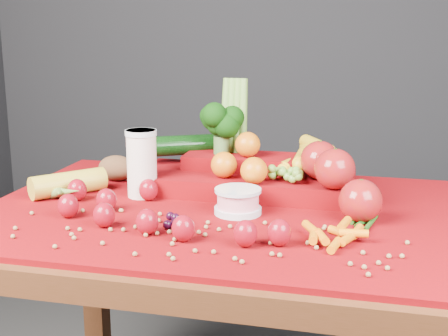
% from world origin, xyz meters
% --- Properties ---
extents(table, '(1.10, 0.80, 0.75)m').
position_xyz_m(table, '(0.00, 0.00, 0.66)').
color(table, '#3C200D').
rests_on(table, ground).
extents(red_cloth, '(1.05, 0.75, 0.01)m').
position_xyz_m(red_cloth, '(0.00, 0.00, 0.76)').
color(red_cloth, '#730304').
rests_on(red_cloth, table).
extents(milk_glass, '(0.07, 0.07, 0.16)m').
position_xyz_m(milk_glass, '(-0.21, 0.05, 0.85)').
color(milk_glass, silver).
rests_on(milk_glass, red_cloth).
extents(yogurt_bowl, '(0.10, 0.10, 0.06)m').
position_xyz_m(yogurt_bowl, '(0.04, -0.03, 0.79)').
color(yogurt_bowl, silver).
rests_on(yogurt_bowl, red_cloth).
extents(strawberry_scatter, '(0.54, 0.28, 0.06)m').
position_xyz_m(strawberry_scatter, '(-0.12, -0.14, 0.79)').
color(strawberry_scatter, maroon).
rests_on(strawberry_scatter, red_cloth).
extents(dark_grape_cluster, '(0.06, 0.05, 0.03)m').
position_xyz_m(dark_grape_cluster, '(-0.05, -0.15, 0.78)').
color(dark_grape_cluster, black).
rests_on(dark_grape_cluster, red_cloth).
extents(soybean_scatter, '(0.84, 0.24, 0.01)m').
position_xyz_m(soybean_scatter, '(0.00, -0.20, 0.77)').
color(soybean_scatter, olive).
rests_on(soybean_scatter, red_cloth).
extents(corn_ear, '(0.25, 0.26, 0.06)m').
position_xyz_m(corn_ear, '(-0.38, -0.01, 0.78)').
color(corn_ear, gold).
rests_on(corn_ear, red_cloth).
extents(potato, '(0.10, 0.07, 0.07)m').
position_xyz_m(potato, '(-0.33, 0.17, 0.80)').
color(potato, brown).
rests_on(potato, red_cloth).
extents(baby_carrot_pile, '(0.17, 0.17, 0.03)m').
position_xyz_m(baby_carrot_pile, '(0.25, -0.15, 0.78)').
color(baby_carrot_pile, orange).
rests_on(baby_carrot_pile, red_cloth).
extents(green_bean_pile, '(0.14, 0.12, 0.01)m').
position_xyz_m(green_bean_pile, '(0.31, -0.01, 0.77)').
color(green_bean_pile, '#1E5012').
rests_on(green_bean_pile, red_cloth).
extents(produce_mound, '(0.60, 0.39, 0.27)m').
position_xyz_m(produce_mound, '(0.06, 0.15, 0.82)').
color(produce_mound, '#730304').
rests_on(produce_mound, red_cloth).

